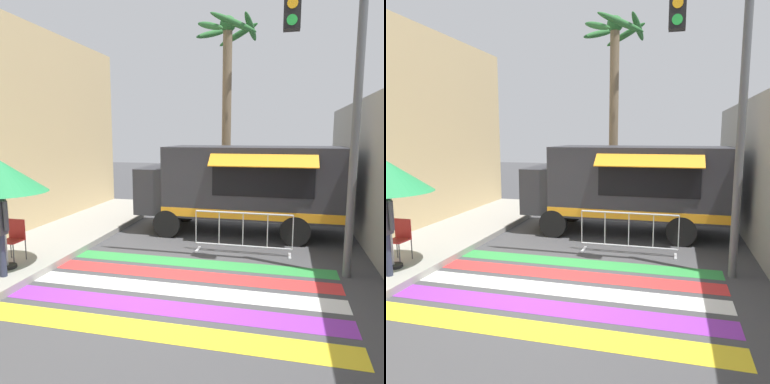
# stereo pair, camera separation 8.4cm
# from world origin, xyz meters

# --- Properties ---
(ground_plane) EXTENTS (60.00, 60.00, 0.00)m
(ground_plane) POSITION_xyz_m (0.00, 0.00, 0.00)
(ground_plane) COLOR #424244
(concrete_wall_right) EXTENTS (0.20, 16.00, 3.88)m
(concrete_wall_right) POSITION_xyz_m (4.15, 3.00, 1.94)
(concrete_wall_right) COLOR gray
(concrete_wall_right) RESTS_ON ground_plane
(crosswalk_painted) EXTENTS (6.40, 3.60, 0.01)m
(crosswalk_painted) POSITION_xyz_m (0.00, -0.26, 0.00)
(crosswalk_painted) COLOR yellow
(crosswalk_painted) RESTS_ON ground_plane
(food_truck) EXTENTS (5.84, 2.64, 2.55)m
(food_truck) POSITION_xyz_m (0.74, 4.22, 1.49)
(food_truck) COLOR #2D2D33
(food_truck) RESTS_ON ground_plane
(traffic_signal_pole) EXTENTS (3.83, 0.29, 6.21)m
(traffic_signal_pole) POSITION_xyz_m (2.64, 1.23, 4.20)
(traffic_signal_pole) COLOR #515456
(traffic_signal_pole) RESTS_ON ground_plane
(patio_umbrella) EXTENTS (1.80, 1.80, 2.23)m
(patio_umbrella) POSITION_xyz_m (-3.47, -0.37, 2.05)
(patio_umbrella) COLOR black
(patio_umbrella) RESTS_ON sidewalk_left
(folding_chair) EXTENTS (0.41, 0.41, 0.90)m
(folding_chair) POSITION_xyz_m (-3.64, 0.09, 0.70)
(folding_chair) COLOR #4C4C51
(folding_chair) RESTS_ON sidewalk_left
(barricade_front) EXTENTS (2.38, 0.44, 1.03)m
(barricade_front) POSITION_xyz_m (1.10, 2.25, 0.52)
(barricade_front) COLOR #B7BABF
(barricade_front) RESTS_ON ground_plane
(palm_tree) EXTENTS (2.47, 2.51, 7.26)m
(palm_tree) POSITION_xyz_m (-0.19, 7.91, 4.99)
(palm_tree) COLOR #7A664C
(palm_tree) RESTS_ON ground_plane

